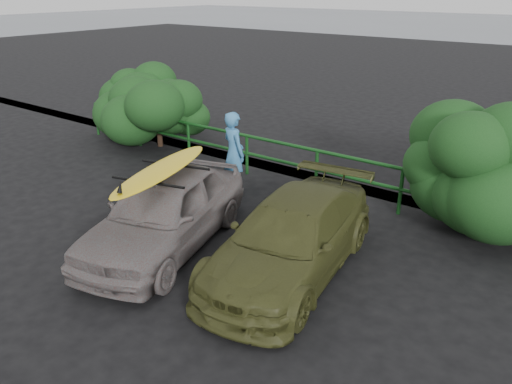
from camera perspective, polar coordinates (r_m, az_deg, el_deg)
ground at (r=8.85m, az=-15.97°, el=-8.56°), size 80.00×80.00×0.00m
guardrail at (r=11.95m, az=2.77°, el=3.43°), size 14.00×0.08×1.04m
shrub_left at (r=15.16m, az=-11.71°, el=9.12°), size 3.20×2.40×2.04m
sedan at (r=9.08m, az=-10.36°, el=-2.15°), size 2.70×4.41×1.40m
olive_vehicle at (r=8.22m, az=4.03°, el=-5.21°), size 2.34×4.50×1.25m
man at (r=11.26m, az=-2.54°, el=4.49°), size 0.81×0.67×1.88m
roof_rack at (r=8.81m, az=-10.69°, el=2.13°), size 1.59×1.30×0.05m
surfboard at (r=8.78m, az=-10.72°, el=2.53°), size 1.35×2.95×0.09m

